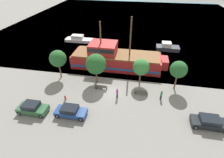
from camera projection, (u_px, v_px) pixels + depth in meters
The scene contains 17 objects.
ground_plane at pixel (112, 92), 28.53m from camera, with size 160.00×160.00×0.00m, color gray.
water_surface at pixel (133, 20), 64.49m from camera, with size 80.00×80.00×0.00m, color teal.
pirate_ship at pixel (115, 58), 34.73m from camera, with size 18.64×5.59×9.97m.
moored_boat_dockside at pixel (79, 39), 46.39m from camera, with size 7.55×2.32×1.71m.
moored_boat_outer at pixel (167, 47), 41.88m from camera, with size 5.37×2.55×1.87m.
parked_car_curb_front at pixel (32, 108), 24.29m from camera, with size 4.13×1.95×1.57m.
parked_car_curb_mid at pixel (210, 122), 22.24m from camera, with size 4.60×2.01×1.43m.
parked_car_curb_rear at pixel (71, 111), 23.81m from camera, with size 4.29×1.91×1.48m.
fire_hydrant at pixel (65, 98), 26.72m from camera, with size 0.42×0.25×0.76m.
bench_promenade_east at pixel (141, 92), 27.83m from camera, with size 1.88×0.45×0.85m.
bench_promenade_west at pixel (101, 87), 28.95m from camera, with size 1.99×0.45×0.85m.
pedestrian_walking_near at pixel (117, 93), 26.88m from camera, with size 0.32×0.32×1.74m.
pedestrian_walking_far at pixel (161, 95), 26.61m from camera, with size 0.32×0.32×1.59m.
tree_row_east at pixel (58, 59), 30.19m from camera, with size 2.94×2.94×5.25m.
tree_row_mideast at pixel (96, 64), 28.94m from camera, with size 3.47×3.47×5.34m.
tree_row_midwest at pixel (141, 67), 28.83m from camera, with size 2.75×2.75×4.62m.
tree_row_west at pixel (179, 70), 27.30m from camera, with size 2.70×2.70×5.05m.
Camera 1 is at (4.04, -22.15, 17.65)m, focal length 28.00 mm.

